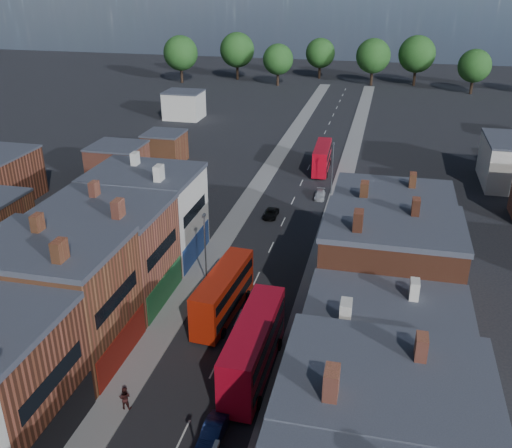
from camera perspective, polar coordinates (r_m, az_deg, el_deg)
The scene contains 11 objects.
pavement_west at distance 80.98m, azimuth -1.53°, elevation 1.23°, with size 3.00×200.00×0.12m, color gray.
pavement_east at distance 78.93m, azimuth 7.64°, elevation 0.38°, with size 3.00×200.00×0.12m, color gray.
lamp_post_2 at distance 61.28m, azimuth -5.12°, elevation -1.98°, with size 0.25×0.70×8.12m.
lamp_post_3 at distance 86.71m, azimuth 7.67°, elevation 5.87°, with size 0.25×0.70×8.12m.
bus_0 at distance 56.32m, azimuth -3.30°, elevation -6.87°, with size 3.50×11.37×4.84m.
bus_1 at distance 48.52m, azimuth -0.25°, elevation -12.19°, with size 3.26×12.27×5.28m.
bus_2 at distance 97.80m, azimuth 6.62°, elevation 6.64°, with size 2.90×10.48×4.49m.
car_1 at distance 44.43m, azimuth -4.34°, elevation -20.06°, with size 1.43×4.10×1.35m, color navy.
car_2 at distance 79.20m, azimuth 1.50°, elevation 1.05°, with size 1.77×3.83×1.07m, color black.
car_3 at distance 86.34m, azimuth 6.40°, elevation 2.92°, with size 1.50×3.69×1.07m, color #BABABA.
ped_1 at distance 47.48m, azimuth -12.98°, elevation -16.58°, with size 0.95×0.52×1.96m, color #401B19.
Camera 1 is at (12.62, -22.09, 31.62)m, focal length 40.00 mm.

